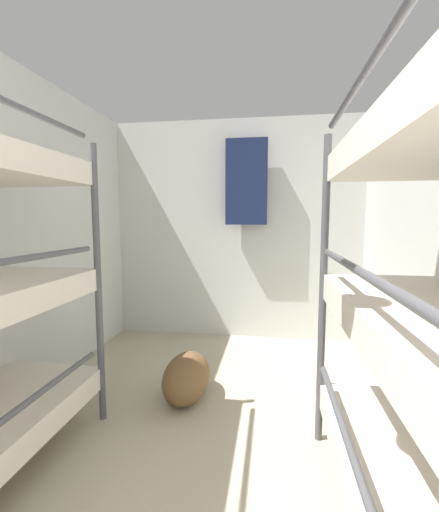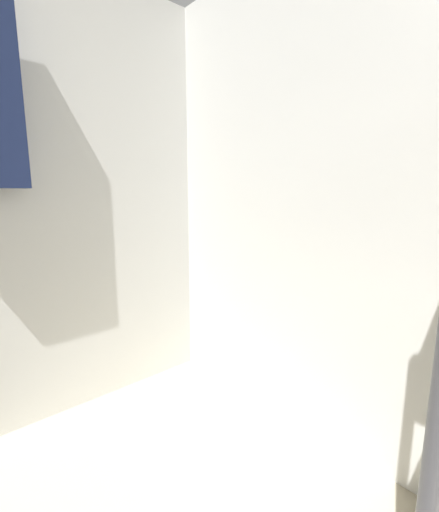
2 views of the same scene
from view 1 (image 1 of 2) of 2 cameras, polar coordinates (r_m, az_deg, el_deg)
name	(u,v)px [view 1 (image 1 of 2)]	position (r m, az deg, el deg)	size (l,w,h in m)	color
wall_back	(236,230)	(3.88, 2.78, 4.29)	(2.87, 0.06, 2.44)	silver
duffel_bag	(186,377)	(2.72, -5.52, -19.48)	(0.34, 0.59, 0.34)	brown
hanging_coat	(247,182)	(3.74, 4.54, 12.15)	(0.44, 0.12, 0.90)	#192347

